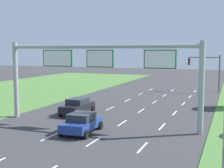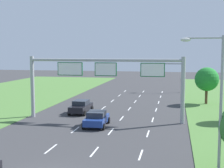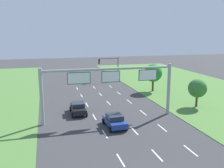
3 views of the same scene
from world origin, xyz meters
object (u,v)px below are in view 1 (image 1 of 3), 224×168
at_px(car_far_ahead, 82,123).
at_px(street_lamp, 215,87).
at_px(traffic_light_mast, 206,66).
at_px(car_near_red, 77,106).
at_px(sign_gantry, 99,67).

height_order(car_far_ahead, street_lamp, street_lamp).
relative_size(traffic_light_mast, street_lamp, 0.66).
bearing_deg(traffic_light_mast, car_near_red, -115.09).
bearing_deg(car_near_red, sign_gantry, -40.19).
xyz_separation_m(car_far_ahead, traffic_light_mast, (6.87, 28.40, 3.08)).
distance_m(car_far_ahead, street_lamp, 15.01).
xyz_separation_m(traffic_light_mast, street_lamp, (3.23, -38.63, 1.21)).
bearing_deg(car_far_ahead, traffic_light_mast, 74.02).
height_order(sign_gantry, street_lamp, street_lamp).
xyz_separation_m(sign_gantry, traffic_light_mast, (6.68, 25.52, -1.06)).
bearing_deg(traffic_light_mast, sign_gantry, -104.67).
height_order(car_near_red, sign_gantry, sign_gantry).
height_order(car_far_ahead, sign_gantry, sign_gantry).
bearing_deg(car_far_ahead, sign_gantry, 83.79).
distance_m(sign_gantry, street_lamp, 16.44).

